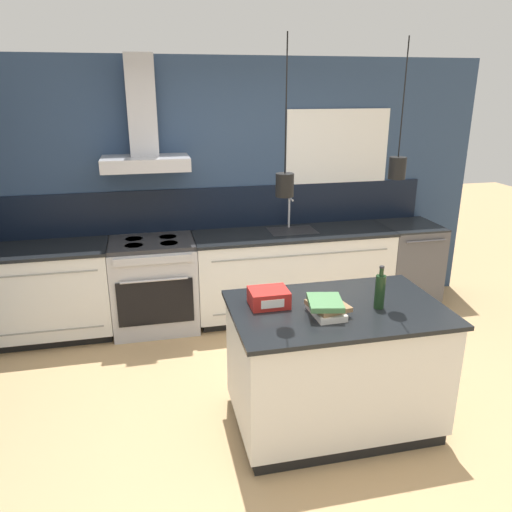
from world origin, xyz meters
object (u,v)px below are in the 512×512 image
book_stack (326,307)px  dishwasher (407,264)px  red_supply_box (269,298)px  bottle_on_island (380,291)px  oven_range (154,285)px

book_stack → dishwasher: bearing=48.9°
dishwasher → red_supply_box: size_ratio=3.50×
bottle_on_island → dishwasher: bearing=55.7°
dishwasher → book_stack: 2.59m
oven_range → bottle_on_island: (1.45, -1.89, 0.58)m
oven_range → red_supply_box: bearing=-66.4°
dishwasher → oven_range: bearing=-179.9°
oven_range → red_supply_box: size_ratio=3.50×
bottle_on_island → red_supply_box: (-0.71, 0.20, -0.07)m
dishwasher → bottle_on_island: bearing=-124.3°
dishwasher → bottle_on_island: size_ratio=3.08×
red_supply_box → bottle_on_island: bearing=-15.8°
oven_range → book_stack: bearing=-60.8°
oven_range → bottle_on_island: bottle_on_island is taller
bottle_on_island → oven_range: bearing=127.4°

